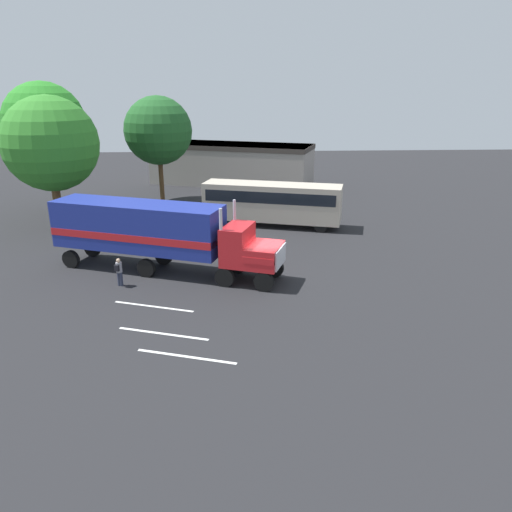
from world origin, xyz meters
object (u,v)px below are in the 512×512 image
person_bystander (119,271)px  tree_center (158,131)px  semi_truck (155,231)px  parked_bus (272,200)px  tree_left (45,123)px  tree_right (51,144)px  parked_car (157,213)px

person_bystander → tree_center: tree_center is taller
semi_truck → parked_bus: size_ratio=1.25×
semi_truck → parked_bus: (7.89, 9.82, -0.46)m
tree_left → tree_right: 6.62m
person_bystander → parked_car: person_bystander is taller
tree_right → parked_bus: bearing=1.0°
person_bystander → tree_right: size_ratio=0.16×
tree_left → person_bystander: bearing=-62.1°
parked_car → parked_bus: bearing=-7.7°
person_bystander → parked_bus: bearing=51.5°
parked_bus → tree_left: size_ratio=1.01×
person_bystander → parked_bus: parked_bus is taller
semi_truck → tree_left: size_ratio=1.26×
parked_bus → tree_center: bearing=137.6°
tree_center → tree_right: bearing=-125.5°
parked_bus → parked_car: parked_bus is taller
tree_left → parked_bus: bearing=-16.8°
parked_bus → tree_left: bearing=163.2°
parked_bus → parked_car: (-9.43, 1.27, -1.26)m
tree_left → tree_center: size_ratio=1.12×
parked_bus → tree_right: tree_right is taller
parked_car → tree_right: bearing=-167.9°
tree_center → semi_truck: bearing=-83.7°
semi_truck → tree_center: 19.53m
parked_bus → tree_right: bearing=-179.0°
parked_car → tree_center: (-0.56, 7.85, 5.99)m
semi_truck → parked_bus: semi_truck is taller
tree_center → parked_bus: bearing=-42.4°
parked_bus → tree_right: 17.30m
tree_left → tree_right: tree_left is taller
person_bystander → parked_bus: 15.55m
parked_bus → tree_center: tree_center is taller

